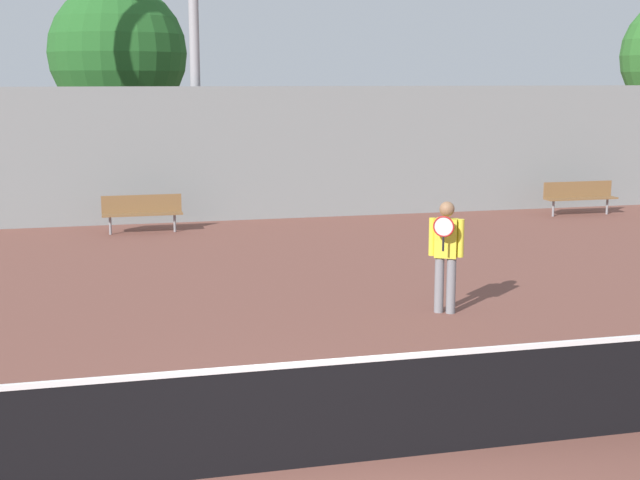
{
  "coord_description": "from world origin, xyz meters",
  "views": [
    {
      "loc": [
        -1.71,
        -7.43,
        3.5
      ],
      "look_at": [
        1.65,
        6.0,
        0.98
      ],
      "focal_mm": 50.0,
      "sensor_mm": 36.0,
      "label": 1
    }
  ],
  "objects_px": {
    "tree_green_tall": "(118,54)",
    "tennis_player": "(446,250)",
    "bench_adjacent_court": "(579,194)",
    "light_pole_near_left": "(194,14)",
    "bench_courtside_far": "(142,210)",
    "tennis_net": "(304,414)"
  },
  "relations": [
    {
      "from": "tennis_player",
      "to": "bench_courtside_far",
      "type": "xyz_separation_m",
      "value": [
        -4.06,
        8.36,
        -0.43
      ]
    },
    {
      "from": "tennis_net",
      "to": "tennis_player",
      "type": "relative_size",
      "value": 6.76
    },
    {
      "from": "light_pole_near_left",
      "to": "tree_green_tall",
      "type": "relative_size",
      "value": 1.35
    },
    {
      "from": "bench_courtside_far",
      "to": "light_pole_near_left",
      "type": "relative_size",
      "value": 0.21
    },
    {
      "from": "light_pole_near_left",
      "to": "tree_green_tall",
      "type": "xyz_separation_m",
      "value": [
        -1.71,
        5.16,
        -0.84
      ]
    },
    {
      "from": "tennis_player",
      "to": "bench_courtside_far",
      "type": "bearing_deg",
      "value": 146.91
    },
    {
      "from": "tennis_net",
      "to": "light_pole_near_left",
      "type": "distance_m",
      "value": 15.72
    },
    {
      "from": "bench_courtside_far",
      "to": "bench_adjacent_court",
      "type": "relative_size",
      "value": 0.94
    },
    {
      "from": "light_pole_near_left",
      "to": "tree_green_tall",
      "type": "bearing_deg",
      "value": 108.34
    },
    {
      "from": "light_pole_near_left",
      "to": "tennis_net",
      "type": "bearing_deg",
      "value": -92.74
    },
    {
      "from": "bench_adjacent_court",
      "to": "tree_green_tall",
      "type": "bearing_deg",
      "value": 148.21
    },
    {
      "from": "bench_courtside_far",
      "to": "tennis_net",
      "type": "bearing_deg",
      "value": -86.63
    },
    {
      "from": "bench_courtside_far",
      "to": "light_pole_near_left",
      "type": "distance_m",
      "value": 5.12
    },
    {
      "from": "bench_adjacent_court",
      "to": "tennis_player",
      "type": "bearing_deg",
      "value": -130.27
    },
    {
      "from": "bench_courtside_far",
      "to": "bench_adjacent_court",
      "type": "height_order",
      "value": "same"
    },
    {
      "from": "bench_courtside_far",
      "to": "light_pole_near_left",
      "type": "xyz_separation_m",
      "value": [
        1.49,
        1.88,
        4.52
      ]
    },
    {
      "from": "tree_green_tall",
      "to": "tennis_player",
      "type": "bearing_deg",
      "value": -74.47
    },
    {
      "from": "bench_courtside_far",
      "to": "bench_adjacent_court",
      "type": "xyz_separation_m",
      "value": [
        11.14,
        0.0,
        0.0
      ]
    },
    {
      "from": "tennis_player",
      "to": "light_pole_near_left",
      "type": "height_order",
      "value": "light_pole_near_left"
    },
    {
      "from": "tennis_net",
      "to": "light_pole_near_left",
      "type": "relative_size",
      "value": 1.36
    },
    {
      "from": "tree_green_tall",
      "to": "light_pole_near_left",
      "type": "bearing_deg",
      "value": -71.66
    },
    {
      "from": "bench_courtside_far",
      "to": "bench_adjacent_court",
      "type": "distance_m",
      "value": 11.14
    }
  ]
}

